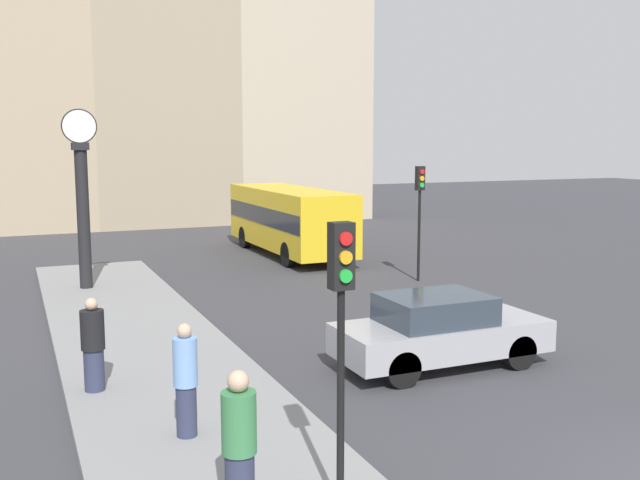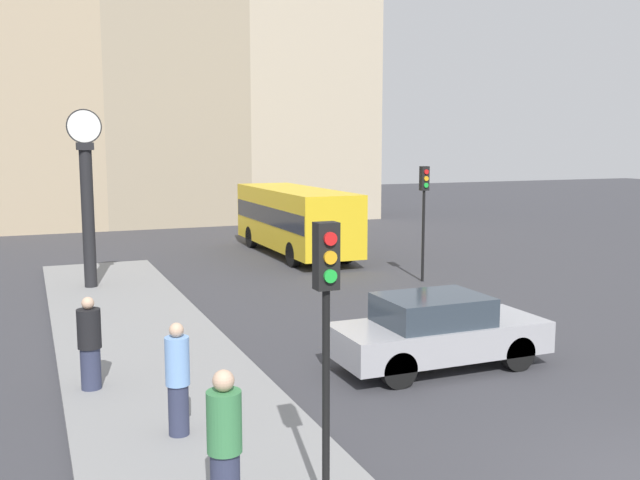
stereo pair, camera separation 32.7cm
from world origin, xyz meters
The scene contains 10 objects.
sidewalk_corner centered at (-5.43, 9.07, 0.06)m, with size 3.58×22.14×0.12m, color gray.
building_row centered at (-0.45, 32.81, 8.82)m, with size 22.43×5.00×18.73m.
sedan_car centered at (-0.28, 5.60, 0.74)m, with size 4.24×1.71×1.46m.
bus_distant centered at (2.06, 19.91, 1.49)m, with size 2.33×8.17×2.60m.
traffic_light_near centered at (-4.53, 1.15, 2.58)m, with size 0.26×0.24×3.42m.
traffic_light_far centered at (3.96, 13.34, 2.63)m, with size 0.26×0.24×3.66m.
street_clock centered at (-5.96, 15.86, 2.66)m, with size 1.00×0.47×5.24m.
pedestrian_black_jacket centered at (-6.71, 6.59, 0.93)m, with size 0.41×0.41×1.65m.
pedestrian_green_hoodie centered at (-5.64, 1.52, 0.99)m, with size 0.41×0.41×1.75m.
pedestrian_blue_stripe centered at (-5.68, 4.02, 0.97)m, with size 0.36×0.36×1.70m.
Camera 1 is at (-7.89, -5.96, 4.43)m, focal length 40.00 mm.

